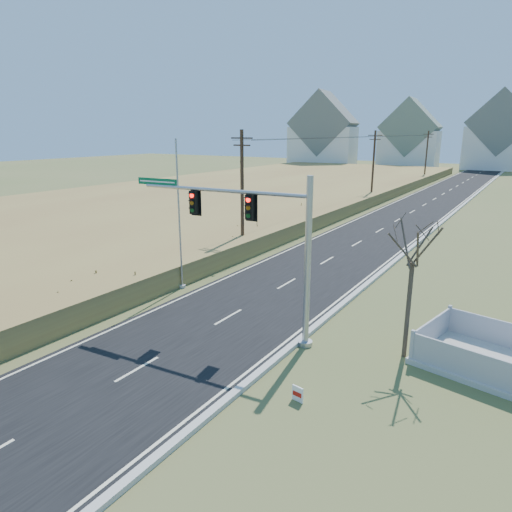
{
  "coord_description": "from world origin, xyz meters",
  "views": [
    {
      "loc": [
        12.19,
        -12.87,
        8.84
      ],
      "look_at": [
        1.61,
        3.99,
        3.4
      ],
      "focal_mm": 32.0,
      "sensor_mm": 36.0,
      "label": 1
    }
  ],
  "objects": [
    {
      "name": "fence_enclosure",
      "position": [
        11.75,
        5.39,
        0.27
      ],
      "size": [
        6.41,
        5.0,
        1.3
      ],
      "rotation": [
        0.0,
        0.0,
        -0.2
      ],
      "color": "#B7B5AD",
      "rests_on": "ground"
    },
    {
      "name": "utility_pole_mid",
      "position": [
        -6.5,
        45.0,
        4.68
      ],
      "size": [
        1.8,
        0.26,
        9.0
      ],
      "color": "#422D1E",
      "rests_on": "ground"
    },
    {
      "name": "utility_pole_far",
      "position": [
        -6.5,
        75.0,
        4.68
      ],
      "size": [
        1.8,
        0.26,
        9.0
      ],
      "color": "#422D1E",
      "rests_on": "ground"
    },
    {
      "name": "open_sign",
      "position": [
        6.15,
        -0.6,
        0.29
      ],
      "size": [
        0.44,
        0.14,
        0.55
      ],
      "rotation": [
        0.0,
        0.0,
        -0.18
      ],
      "color": "white",
      "rests_on": "ground"
    },
    {
      "name": "condo_nnw",
      "position": [
        -18.0,
        108.0,
        6.94
      ],
      "size": [
        14.93,
        11.17,
        17.03
      ],
      "rotation": [
        0.0,
        0.0,
        0.07
      ],
      "color": "silver",
      "rests_on": "ground"
    },
    {
      "name": "curb",
      "position": [
        4.15,
        50.0,
        0.09
      ],
      "size": [
        0.3,
        180.0,
        0.18
      ],
      "primitive_type": "cube",
      "color": "#B2AFA8",
      "rests_on": "ground"
    },
    {
      "name": "ground",
      "position": [
        0.0,
        0.0,
        0.0
      ],
      "size": [
        260.0,
        260.0,
        0.0
      ],
      "primitive_type": "plane",
      "color": "#525D2D",
      "rests_on": "ground"
    },
    {
      "name": "bare_tree",
      "position": [
        8.35,
        4.61,
        4.86
      ],
      "size": [
        2.27,
        2.27,
        6.03
      ],
      "color": "#4C3F33",
      "rests_on": "ground"
    },
    {
      "name": "flagpole",
      "position": [
        -4.92,
        6.26,
        3.39
      ],
      "size": [
        0.38,
        0.38,
        8.5
      ],
      "color": "#B7B5AD",
      "rests_on": "ground"
    },
    {
      "name": "road",
      "position": [
        0.0,
        50.0,
        0.03
      ],
      "size": [
        8.0,
        180.0,
        0.06
      ],
      "primitive_type": "cube",
      "color": "black",
      "rests_on": "ground"
    },
    {
      "name": "traffic_signal_mast",
      "position": [
        2.63,
        3.22,
        4.43
      ],
      "size": [
        9.04,
        0.96,
        7.21
      ],
      "rotation": [
        0.0,
        0.0,
        0.07
      ],
      "color": "#9EA0A5",
      "rests_on": "ground"
    },
    {
      "name": "reed_marsh",
      "position": [
        -24.0,
        40.0,
        0.65
      ],
      "size": [
        38.0,
        110.0,
        1.3
      ],
      "primitive_type": "cube",
      "color": "olive",
      "rests_on": "ground"
    },
    {
      "name": "utility_pole_near",
      "position": [
        -6.5,
        15.0,
        4.68
      ],
      "size": [
        1.8,
        0.26,
        9.0
      ],
      "color": "#422D1E",
      "rests_on": "ground"
    },
    {
      "name": "condo_nw",
      "position": [
        -38.0,
        100.0,
        7.7
      ],
      "size": [
        17.69,
        13.38,
        19.05
      ],
      "rotation": [
        0.0,
        0.0,
        0.14
      ],
      "color": "silver",
      "rests_on": "ground"
    },
    {
      "name": "condo_n",
      "position": [
        2.0,
        112.0,
        7.61
      ],
      "size": [
        15.27,
        10.2,
        18.54
      ],
      "color": "silver",
      "rests_on": "ground"
    }
  ]
}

